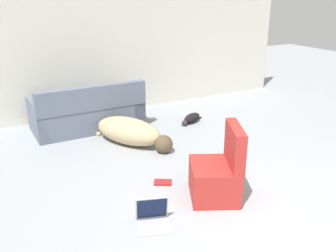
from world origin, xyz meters
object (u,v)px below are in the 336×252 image
Objects in this scene: cat at (191,118)px; book_red at (163,182)px; dog at (131,132)px; couch at (87,113)px; side_chair at (218,174)px; laptop_open at (153,216)px.

book_red is (-1.49, -1.73, -0.07)m from cat.
dog is 2.65× the size of cat.
couch is 2.99m from side_chair.
side_chair is (0.89, 0.13, 0.20)m from laptop_open.
cat is at bearing 69.16° from laptop_open.
laptop_open is at bearing -55.66° from side_chair.
couch is 6.99× the size of book_red.
dog reaches higher than cat.
laptop_open is (-1.97, -2.42, 0.01)m from cat.
side_chair reaches higher than dog.
dog reaches higher than laptop_open.
dog is 1.93m from side_chair.
dog is 1.36m from book_red.
cat is 1.37× the size of laptop_open.
couch is 3.17× the size of cat.
side_chair is (0.26, -1.91, 0.09)m from dog.
couch is 1.82m from cat.
book_red is 0.76m from side_chair.
laptop_open is (-0.27, -3.05, -0.18)m from couch.
side_chair reaches higher than laptop_open.
side_chair reaches higher than couch.
book_red is at bearing 73.63° from laptop_open.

